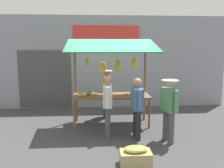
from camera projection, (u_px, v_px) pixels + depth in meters
ground_plane at (111, 124)px, 6.98m from camera, size 40.00×40.00×0.00m
street_backdrop at (106, 62)px, 8.88m from camera, size 9.00×0.30×3.40m
market_stall at (111, 72)px, 6.78m from camera, size 2.50×1.46×2.50m
vendor_with_sunhat at (106, 90)px, 7.57m from camera, size 0.40×0.66×1.55m
shopper_in_striped_shirt at (169, 106)px, 5.55m from camera, size 0.40×0.65×1.53m
shopper_in_grey_tee at (108, 102)px, 5.92m from camera, size 0.25×0.67×1.56m
shopper_with_ponytail at (137, 105)px, 5.77m from camera, size 0.24×0.66×1.51m
produce_crate_near at (136, 156)px, 4.52m from camera, size 0.60×0.37×0.39m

